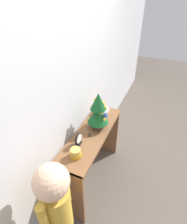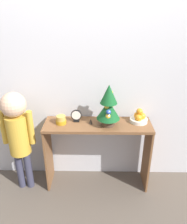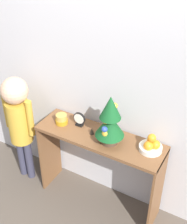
% 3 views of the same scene
% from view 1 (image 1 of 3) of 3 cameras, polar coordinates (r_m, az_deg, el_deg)
% --- Properties ---
extents(ground_plane, '(12.00, 12.00, 0.00)m').
position_cam_1_polar(ground_plane, '(2.49, 3.46, -21.66)').
color(ground_plane, brown).
extents(back_wall, '(7.00, 0.05, 2.50)m').
position_cam_1_polar(back_wall, '(1.77, -6.94, 6.77)').
color(back_wall, silver).
rests_on(back_wall, ground_plane).
extents(console_table, '(1.12, 0.34, 0.79)m').
position_cam_1_polar(console_table, '(2.07, -0.44, -10.61)').
color(console_table, brown).
rests_on(console_table, ground_plane).
extents(mini_tree, '(0.24, 0.24, 0.44)m').
position_cam_1_polar(mini_tree, '(1.88, 1.54, 0.29)').
color(mini_tree, '#4C3828').
rests_on(mini_tree, console_table).
extents(fruit_bowl, '(0.18, 0.18, 0.16)m').
position_cam_1_polar(fruit_bowl, '(2.25, 2.81, 1.32)').
color(fruit_bowl, silver).
rests_on(fruit_bowl, console_table).
extents(singing_bowl, '(0.11, 0.11, 0.09)m').
position_cam_1_polar(singing_bowl, '(1.66, -5.87, -13.20)').
color(singing_bowl, '#B78419').
rests_on(singing_bowl, console_table).
extents(desk_clock, '(0.11, 0.04, 0.13)m').
position_cam_1_polar(desk_clock, '(1.76, -4.91, -8.86)').
color(desk_clock, black).
rests_on(desk_clock, console_table).
extents(figurine, '(0.04, 0.04, 0.06)m').
position_cam_1_polar(figurine, '(1.86, -1.36, -7.15)').
color(figurine, '#382D23').
rests_on(figurine, console_table).
extents(child_figure, '(0.34, 0.25, 1.16)m').
position_cam_1_polar(child_figure, '(1.48, -12.07, -27.39)').
color(child_figure, '#38384C').
rests_on(child_figure, ground_plane).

